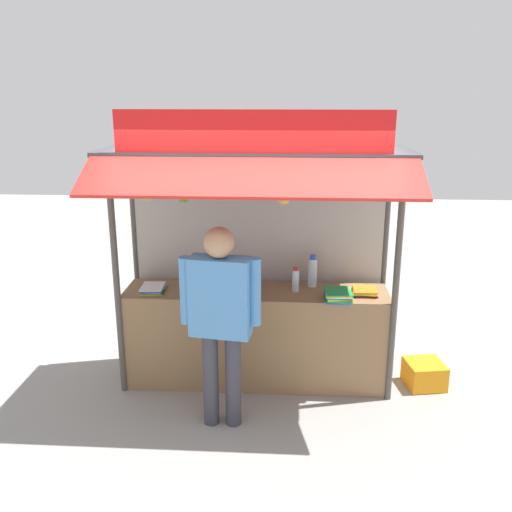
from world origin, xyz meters
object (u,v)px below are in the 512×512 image
Objects in this scene: banana_bunch_inner_left at (235,192)px; banana_bunch_leftmost at (183,194)px; magazine_stack_front_left at (364,292)px; water_bottle_far_left at (213,276)px; magazine_stack_right at (153,288)px; plastic_crate at (424,374)px; magazine_stack_center at (240,288)px; vendor_person at (221,310)px; banana_bunch_inner_right at (147,191)px; water_bottle_left at (296,280)px; magazine_stack_back_left at (338,295)px; banana_bunch_rightmost at (284,195)px; water_bottle_far_right at (312,272)px.

banana_bunch_inner_left is 0.45m from banana_bunch_leftmost.
magazine_stack_front_left is 1.93m from banana_bunch_leftmost.
water_bottle_far_left is 0.99× the size of magazine_stack_right.
magazine_stack_front_left reaches higher than plastic_crate.
banana_bunch_inner_left is at bearing -21.47° from magazine_stack_right.
vendor_person reaches higher than magazine_stack_center.
banana_bunch_inner_right is at bearing 179.91° from banana_bunch_leftmost.
water_bottle_left is at bearing 17.26° from banana_bunch_inner_right.
magazine_stack_back_left is (1.77, -0.13, 0.02)m from magazine_stack_right.
magazine_stack_front_left is 0.85× the size of banana_bunch_leftmost.
water_bottle_left is 0.99m from banana_bunch_rightmost.
banana_bunch_inner_left is at bearing -168.44° from plastic_crate.
water_bottle_left is 0.79m from water_bottle_far_left.
vendor_person reaches higher than magazine_stack_right.
banana_bunch_leftmost reaches higher than vendor_person.
magazine_stack_back_left is at bearing 12.17° from banana_bunch_inner_left.
magazine_stack_front_left is (0.48, -0.20, -0.12)m from water_bottle_far_right.
water_bottle_far_left reaches higher than magazine_stack_back_left.
magazine_stack_right is 1.13× the size of banana_bunch_inner_left.
banana_bunch_leftmost is (-0.19, -0.39, 0.86)m from water_bottle_far_left.
banana_bunch_leftmost is at bearing -167.78° from magazine_stack_front_left.
banana_bunch_leftmost is at bearing -40.11° from magazine_stack_right.
water_bottle_far_right is at bearing 58.84° from vendor_person.
banana_bunch_inner_right is at bearing -142.25° from water_bottle_far_left.
banana_bunch_leftmost is (-1.15, -0.55, 0.86)m from water_bottle_far_right.
banana_bunch_rightmost is at bearing -106.59° from water_bottle_left.
banana_bunch_inner_right is (-1.69, -0.20, 0.99)m from magazine_stack_back_left.
magazine_stack_right is at bearing 139.89° from banana_bunch_leftmost.
banana_bunch_inner_right is (-1.46, -0.55, 0.88)m from water_bottle_far_right.
banana_bunch_leftmost is (-0.98, -0.40, 0.89)m from water_bottle_left.
plastic_crate is (0.89, 0.17, -0.87)m from magazine_stack_back_left.
vendor_person is (-0.09, -0.77, 0.08)m from magazine_stack_center.
banana_bunch_rightmost reaches higher than water_bottle_left.
banana_bunch_inner_left and banana_bunch_inner_right have the same top height.
banana_bunch_rightmost is at bearing -41.61° from magazine_stack_center.
banana_bunch_leftmost reaches higher than water_bottle_left.
vendor_person is at bearing -77.73° from water_bottle_far_left.
water_bottle_left is 0.66m from magazine_stack_front_left.
banana_bunch_inner_right is (0.08, -0.33, 1.01)m from magazine_stack_right.
water_bottle_left is at bearing 3.02° from magazine_stack_right.
banana_bunch_inner_left is (-0.42, -0.00, 0.02)m from banana_bunch_rightmost.
water_bottle_far_left is (-0.79, -0.02, 0.03)m from water_bottle_left.
banana_bunch_inner_left is at bearing -163.44° from magazine_stack_front_left.
banana_bunch_leftmost is 0.86× the size of plastic_crate.
water_bottle_far_right is at bearing 38.18° from banana_bunch_inner_left.
vendor_person is at bearing -44.31° from magazine_stack_right.
water_bottle_far_right is 0.43m from magazine_stack_back_left.
water_bottle_far_right is at bearing 42.05° from water_bottle_left.
plastic_crate is at bearing 8.22° from banana_bunch_inner_right.
magazine_stack_back_left is at bearing -4.17° from magazine_stack_right.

